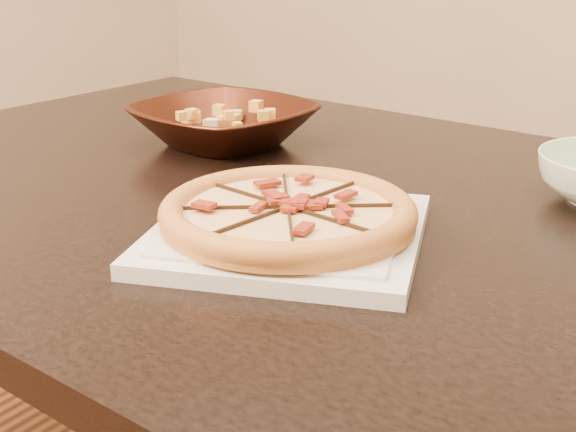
% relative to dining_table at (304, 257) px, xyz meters
% --- Properties ---
extents(dining_table, '(1.57, 1.07, 0.75)m').
position_rel_dining_table_xyz_m(dining_table, '(0.00, 0.00, 0.00)').
color(dining_table, black).
rests_on(dining_table, floor).
extents(plate, '(0.37, 0.37, 0.02)m').
position_rel_dining_table_xyz_m(plate, '(0.08, -0.15, 0.10)').
color(plate, silver).
rests_on(plate, dining_table).
extents(pizza, '(0.28, 0.28, 0.03)m').
position_rel_dining_table_xyz_m(pizza, '(0.08, -0.15, 0.13)').
color(pizza, '#B06E41').
rests_on(pizza, plate).
extents(bronze_bowl, '(0.30, 0.30, 0.07)m').
position_rel_dining_table_xyz_m(bronze_bowl, '(-0.24, 0.13, 0.13)').
color(bronze_bowl, '#3E1A0F').
rests_on(bronze_bowl, dining_table).
extents(mixed_dish, '(0.13, 0.13, 0.03)m').
position_rel_dining_table_xyz_m(mixed_dish, '(-0.24, 0.13, 0.17)').
color(mixed_dish, tan).
rests_on(mixed_dish, bronze_bowl).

